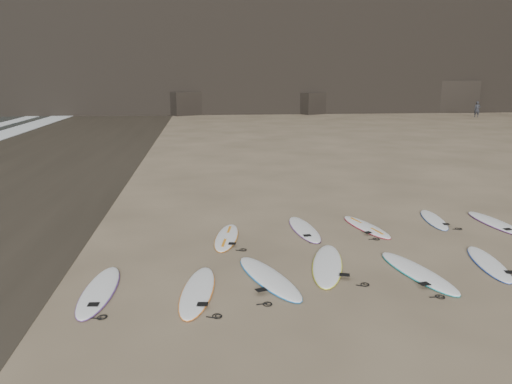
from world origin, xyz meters
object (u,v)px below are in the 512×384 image
at_px(surfboard_2, 327,264).
at_px(surfboard_0, 198,291).
at_px(surfboard_6, 304,229).
at_px(surfboard_11, 99,290).
at_px(surfboard_3, 418,272).
at_px(surfboard_7, 366,227).
at_px(person_a, 477,109).
at_px(surfboard_4, 489,263).
at_px(surfboard_8, 434,219).
at_px(surfboard_1, 269,277).
at_px(surfboard_9, 496,223).
at_px(surfboard_5, 227,237).

bearing_deg(surfboard_2, surfboard_0, -144.11).
xyz_separation_m(surfboard_6, surfboard_11, (-5.12, -3.72, 0.00)).
bearing_deg(surfboard_11, surfboard_0, -3.46).
xyz_separation_m(surfboard_2, surfboard_3, (1.95, -0.66, -0.00)).
relative_size(surfboard_2, surfboard_7, 1.18).
xyz_separation_m(surfboard_3, person_a, (23.31, 38.96, 0.76)).
xyz_separation_m(surfboard_4, surfboard_8, (0.34, 3.65, -0.00)).
distance_m(surfboard_1, surfboard_3, 3.44).
relative_size(surfboard_7, person_a, 1.46).
bearing_deg(person_a, surfboard_11, -100.83).
bearing_deg(surfboard_9, surfboard_2, -159.64).
relative_size(surfboard_4, surfboard_11, 0.91).
relative_size(surfboard_1, surfboard_3, 1.01).
relative_size(surfboard_6, surfboard_9, 0.97).
distance_m(surfboard_3, person_a, 45.41).
relative_size(surfboard_0, surfboard_7, 1.10).
height_order(surfboard_0, surfboard_1, surfboard_1).
bearing_deg(surfboard_8, surfboard_2, -132.86).
height_order(surfboard_4, person_a, person_a).
distance_m(surfboard_3, surfboard_7, 3.49).
distance_m(surfboard_1, surfboard_6, 3.73).
xyz_separation_m(surfboard_3, surfboard_11, (-7.07, -0.26, -0.00)).
bearing_deg(surfboard_9, surfboard_11, -166.22).
bearing_deg(surfboard_11, surfboard_7, 31.02).
distance_m(surfboard_7, surfboard_8, 2.40).
relative_size(surfboard_1, surfboard_7, 1.17).
bearing_deg(surfboard_8, surfboard_1, -136.50).
bearing_deg(surfboard_0, surfboard_11, -178.19).
height_order(surfboard_4, surfboard_9, surfboard_9).
xyz_separation_m(surfboard_5, surfboard_11, (-2.83, -3.23, 0.00)).
relative_size(surfboard_4, surfboard_7, 1.01).
distance_m(surfboard_9, person_a, 40.47).
relative_size(surfboard_6, person_a, 1.57).
xyz_separation_m(surfboard_1, surfboard_11, (-3.63, -0.31, -0.00)).
xyz_separation_m(surfboard_1, surfboard_4, (5.37, 0.31, -0.01)).
bearing_deg(surfboard_9, surfboard_7, 174.34).
xyz_separation_m(surfboard_1, surfboard_3, (3.44, -0.05, -0.00)).
bearing_deg(person_a, surfboard_9, -91.64).
xyz_separation_m(surfboard_0, surfboard_11, (-2.06, 0.23, 0.00)).
xyz_separation_m(surfboard_1, surfboard_9, (7.40, 3.38, -0.00)).
distance_m(surfboard_7, surfboard_9, 4.02).
xyz_separation_m(surfboard_8, surfboard_11, (-9.34, -4.26, 0.01)).
bearing_deg(surfboard_11, surfboard_2, 13.05).
bearing_deg(surfboard_6, surfboard_8, 2.79).
relative_size(surfboard_4, surfboard_5, 1.00).
relative_size(surfboard_3, surfboard_6, 1.07).
bearing_deg(surfboard_5, surfboard_6, 22.13).
distance_m(surfboard_6, surfboard_7, 1.88).
xyz_separation_m(surfboard_7, person_a, (23.38, 35.47, 0.77)).
height_order(surfboard_8, person_a, person_a).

